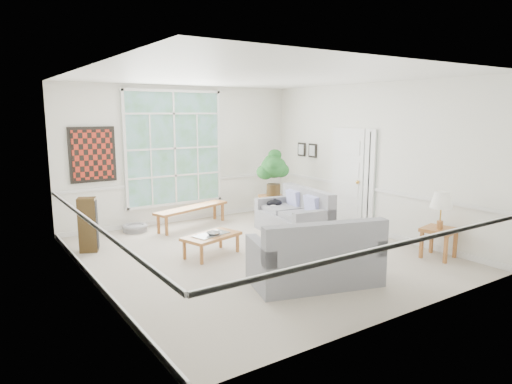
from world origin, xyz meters
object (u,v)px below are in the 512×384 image
Objects in this scene: loveseat_front at (315,250)px; loveseat_right at (293,212)px; end_table at (272,207)px; side_table at (438,243)px; coffee_table at (212,245)px.

loveseat_right is at bearing 74.71° from loveseat_front.
end_table is at bearing 79.07° from loveseat_front.
loveseat_front is 2.51m from side_table.
end_table is 1.05× the size of side_table.
side_table is (3.12, -2.23, 0.07)m from coffee_table.
end_table is (0.48, 1.36, -0.19)m from loveseat_right.
end_table is (1.84, 3.58, -0.21)m from loveseat_front.
loveseat_front is at bearing 173.19° from side_table.
coffee_table is at bearing 124.30° from loveseat_front.
loveseat_right reaches higher than end_table.
loveseat_front reaches higher than end_table.
loveseat_right reaches higher than coffee_table.
coffee_table is 1.92× the size of side_table.
side_table is (0.64, -3.88, -0.01)m from end_table.
end_table is 3.93m from side_table.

